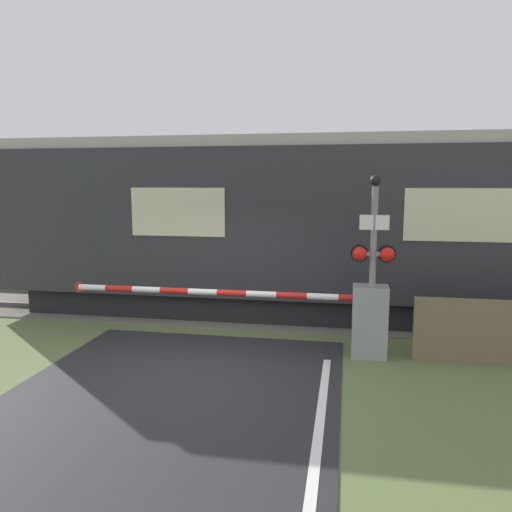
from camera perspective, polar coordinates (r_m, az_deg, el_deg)
The scene contains 5 objects.
ground_plane at distance 8.18m, azimuth -7.63°, elevation -13.26°, with size 80.00×80.00×0.00m, color #5B6B3D.
track_bed at distance 11.93m, azimuth -1.54°, elevation -6.14°, with size 36.00×3.20×0.13m.
train at distance 11.54m, azimuth 20.76°, elevation 2.98°, with size 20.21×2.76×3.98m.
crossing_barrier at distance 8.90m, azimuth 9.92°, elevation -6.79°, with size 5.84×0.44×1.26m.
signal_post at distance 8.58m, azimuth 13.24°, elevation -0.07°, with size 0.75×0.26×3.14m.
Camera 1 is at (2.40, -7.22, 2.99)m, focal length 35.00 mm.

